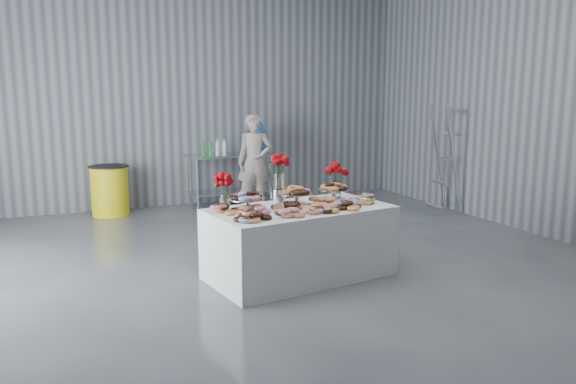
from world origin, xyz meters
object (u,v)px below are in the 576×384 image
at_px(trash_barrel, 110,190).
at_px(prep_table, 231,170).
at_px(display_table, 300,242).
at_px(stepladder, 446,158).
at_px(water_jug, 258,138).
at_px(person, 255,162).

bearing_deg(trash_barrel, prep_table, 0.00).
xyz_separation_m(display_table, trash_barrel, (-1.56, 3.95, 0.03)).
bearing_deg(stepladder, water_jug, 143.67).
bearing_deg(stepladder, person, 151.98).
height_order(prep_table, water_jug, water_jug).
bearing_deg(display_table, stepladder, 30.40).
bearing_deg(person, stepladder, -13.79).
relative_size(person, trash_barrel, 2.00).
xyz_separation_m(trash_barrel, stepladder, (5.08, -1.88, 0.48)).
bearing_deg(water_jug, person, -117.07).
bearing_deg(trash_barrel, display_table, -68.45).
xyz_separation_m(prep_table, trash_barrel, (-2.02, -0.00, -0.22)).
bearing_deg(person, display_table, -87.75).
xyz_separation_m(display_table, stepladder, (3.52, 2.06, 0.51)).
bearing_deg(prep_table, stepladder, -31.60).
relative_size(display_table, water_jug, 3.43).
distance_m(prep_table, person, 0.53).
relative_size(display_table, stepladder, 1.07).
relative_size(display_table, person, 1.19).
distance_m(prep_table, stepladder, 3.60).
bearing_deg(trash_barrel, water_jug, 0.00).
bearing_deg(trash_barrel, stepladder, -20.34).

